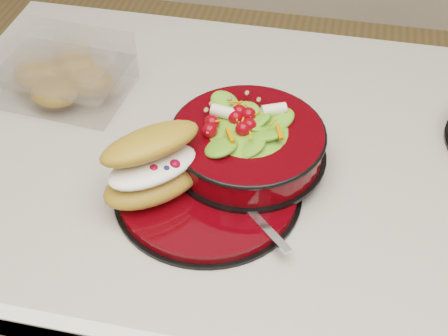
% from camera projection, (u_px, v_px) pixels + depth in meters
% --- Properties ---
extents(island_counter, '(1.24, 0.74, 0.90)m').
position_uv_depth(island_counter, '(280.00, 315.00, 1.29)').
color(island_counter, white).
rests_on(island_counter, ground).
extents(dinner_plate, '(0.28, 0.28, 0.02)m').
position_uv_depth(dinner_plate, '(208.00, 190.00, 0.91)').
color(dinner_plate, black).
rests_on(dinner_plate, island_counter).
extents(salad_bowl, '(0.24, 0.24, 0.10)m').
position_uv_depth(salad_bowl, '(248.00, 138.00, 0.92)').
color(salad_bowl, black).
rests_on(salad_bowl, dinner_plate).
extents(croissant, '(0.17, 0.18, 0.09)m').
position_uv_depth(croissant, '(154.00, 166.00, 0.87)').
color(croissant, '#AE7435').
rests_on(croissant, dinner_plate).
extents(fork, '(0.13, 0.13, 0.00)m').
position_uv_depth(fork, '(249.00, 210.00, 0.87)').
color(fork, silver).
rests_on(fork, dinner_plate).
extents(pastry_box, '(0.23, 0.17, 0.09)m').
position_uv_depth(pastry_box, '(62.00, 72.00, 1.07)').
color(pastry_box, white).
rests_on(pastry_box, island_counter).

